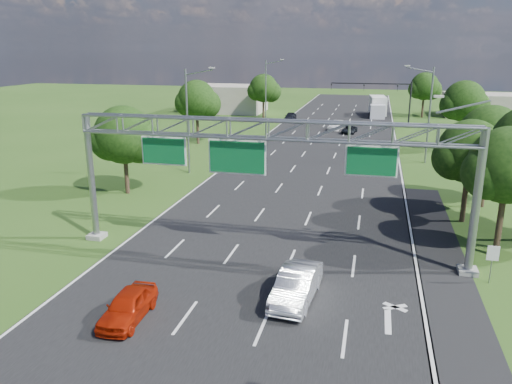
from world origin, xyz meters
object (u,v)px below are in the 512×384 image
(sign_gantry, at_px, (269,140))
(silver_sedan, at_px, (296,285))
(traffic_signal, at_px, (387,93))
(box_truck, at_px, (378,107))
(regulatory_sign, at_px, (493,257))
(red_coupe, at_px, (128,306))

(sign_gantry, distance_m, silver_sedan, 8.37)
(sign_gantry, distance_m, traffic_signal, 53.51)
(sign_gantry, height_order, box_truck, sign_gantry)
(regulatory_sign, distance_m, red_coupe, 18.35)
(sign_gantry, bearing_deg, silver_sedan, -63.91)
(box_truck, bearing_deg, silver_sedan, -98.47)
(sign_gantry, distance_m, regulatory_sign, 13.25)
(traffic_signal, relative_size, red_coupe, 3.10)
(regulatory_sign, distance_m, box_truck, 67.42)
(sign_gantry, xyz_separation_m, box_truck, (5.93, 66.13, -5.24))
(traffic_signal, height_order, red_coupe, traffic_signal)
(silver_sedan, bearing_deg, regulatory_sign, 28.33)
(silver_sedan, xyz_separation_m, box_truck, (3.41, 71.28, 0.86))
(traffic_signal, bearing_deg, silver_sedan, -94.55)
(traffic_signal, xyz_separation_m, red_coupe, (-11.73, -61.71, -4.50))
(traffic_signal, distance_m, red_coupe, 62.97)
(sign_gantry, xyz_separation_m, silver_sedan, (2.52, -5.15, -6.10))
(regulatory_sign, bearing_deg, sign_gantry, 175.17)
(regulatory_sign, bearing_deg, box_truck, 95.22)
(sign_gantry, relative_size, red_coupe, 5.96)
(red_coupe, bearing_deg, box_truck, 80.07)
(red_coupe, xyz_separation_m, silver_sedan, (7.10, 3.55, 0.12))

